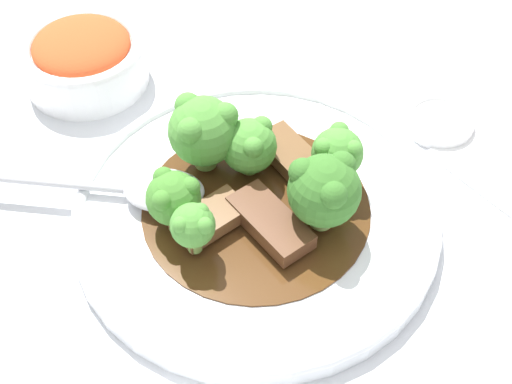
# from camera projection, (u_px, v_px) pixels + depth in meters

# --- Properties ---
(ground_plane) EXTENTS (4.00, 4.00, 0.00)m
(ground_plane) POSITION_uv_depth(u_px,v_px,m) (256.00, 220.00, 0.57)
(ground_plane) COLOR silver
(main_plate) EXTENTS (0.29, 0.29, 0.02)m
(main_plate) POSITION_uv_depth(u_px,v_px,m) (256.00, 212.00, 0.56)
(main_plate) COLOR white
(main_plate) RESTS_ON ground_plane
(beef_strip_0) EXTENTS (0.04, 0.07, 0.01)m
(beef_strip_0) POSITION_uv_depth(u_px,v_px,m) (270.00, 222.00, 0.53)
(beef_strip_0) COLOR #56331E
(beef_strip_0) RESTS_ON main_plate
(beef_strip_1) EXTENTS (0.04, 0.07, 0.01)m
(beef_strip_1) POSITION_uv_depth(u_px,v_px,m) (292.00, 157.00, 0.58)
(beef_strip_1) COLOR brown
(beef_strip_1) RESTS_ON main_plate
(beef_strip_2) EXTENTS (0.06, 0.03, 0.01)m
(beef_strip_2) POSITION_uv_depth(u_px,v_px,m) (210.00, 219.00, 0.53)
(beef_strip_2) COLOR brown
(beef_strip_2) RESTS_ON main_plate
(broccoli_floret_0) EXTENTS (0.04, 0.04, 0.05)m
(broccoli_floret_0) POSITION_uv_depth(u_px,v_px,m) (249.00, 145.00, 0.56)
(broccoli_floret_0) COLOR #7FA84C
(broccoli_floret_0) RESTS_ON main_plate
(broccoli_floret_1) EXTENTS (0.03, 0.03, 0.04)m
(broccoli_floret_1) POSITION_uv_depth(u_px,v_px,m) (194.00, 226.00, 0.50)
(broccoli_floret_1) COLOR #7FA84C
(broccoli_floret_1) RESTS_ON main_plate
(broccoli_floret_2) EXTENTS (0.06, 0.06, 0.06)m
(broccoli_floret_2) POSITION_uv_depth(u_px,v_px,m) (203.00, 130.00, 0.55)
(broccoli_floret_2) COLOR #7FA84C
(broccoli_floret_2) RESTS_ON main_plate
(broccoli_floret_3) EXTENTS (0.05, 0.05, 0.06)m
(broccoli_floret_3) POSITION_uv_depth(u_px,v_px,m) (324.00, 190.00, 0.51)
(broccoli_floret_3) COLOR #8EB756
(broccoli_floret_3) RESTS_ON main_plate
(broccoli_floret_4) EXTENTS (0.04, 0.04, 0.05)m
(broccoli_floret_4) POSITION_uv_depth(u_px,v_px,m) (337.00, 152.00, 0.55)
(broccoli_floret_4) COLOR #8EB756
(broccoli_floret_4) RESTS_ON main_plate
(broccoli_floret_5) EXTENTS (0.04, 0.04, 0.05)m
(broccoli_floret_5) POSITION_uv_depth(u_px,v_px,m) (173.00, 197.00, 0.52)
(broccoli_floret_5) COLOR #8EB756
(broccoli_floret_5) RESTS_ON main_plate
(serving_spoon) EXTENTS (0.17, 0.20, 0.01)m
(serving_spoon) POSITION_uv_depth(u_px,v_px,m) (137.00, 188.00, 0.55)
(serving_spoon) COLOR #B7B7BC
(serving_spoon) RESTS_ON main_plate
(side_bowl_kimchi) EXTENTS (0.11, 0.11, 0.05)m
(side_bowl_kimchi) POSITION_uv_depth(u_px,v_px,m) (80.00, 60.00, 0.65)
(side_bowl_kimchi) COLOR white
(side_bowl_kimchi) RESTS_ON ground_plane
(sauce_dish) EXTENTS (0.06, 0.06, 0.01)m
(sauce_dish) POSITION_uv_depth(u_px,v_px,m) (440.00, 121.00, 0.63)
(sauce_dish) COLOR white
(sauce_dish) RESTS_ON ground_plane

